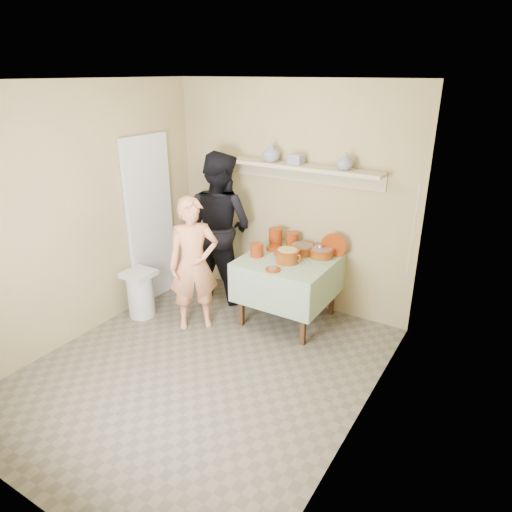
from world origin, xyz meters
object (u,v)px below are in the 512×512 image
Objects in this scene: person_cook at (194,265)px; person_helper at (220,226)px; trash_bin at (141,293)px; cazuela_rice at (287,255)px; serving_table at (289,268)px.

person_helper reaches higher than person_cook.
person_helper is 1.22m from trash_bin.
cazuela_rice is (0.85, 0.54, 0.11)m from person_cook.
serving_table is (0.81, 0.64, -0.10)m from person_cook.
cazuela_rice reaches higher than trash_bin.
serving_table is 1.73m from trash_bin.
trash_bin is (-0.68, -0.16, -0.46)m from person_cook.
cazuela_rice is (0.03, -0.11, 0.20)m from serving_table.
person_cook is at bearing -141.68° from serving_table.
person_cook is at bearing 108.90° from person_helper.
trash_bin is at bearing 149.88° from person_cook.
person_cook is 1.01m from cazuela_rice.
person_cook is 1.52× the size of serving_table.
serving_table is at bearing 107.99° from cazuela_rice.
serving_table is 0.23m from cazuela_rice.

